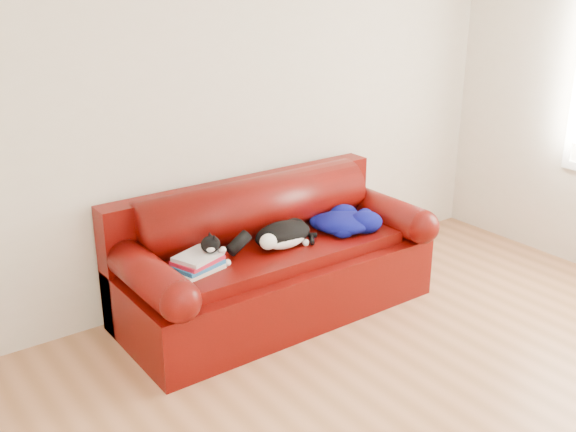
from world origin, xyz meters
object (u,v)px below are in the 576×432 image
Objects in this scene: sofa_base at (275,279)px; book_stack at (197,262)px; cat at (283,235)px; blanket at (345,221)px.

book_stack is (-0.62, -0.06, 0.31)m from sofa_base.
cat is at bearing -1.81° from book_stack.
cat reaches higher than blanket.
sofa_base is 3.51× the size of cat.
blanket is at bearing -1.24° from book_stack.
book_stack is 0.55× the size of cat.
sofa_base is at bearing 5.82° from book_stack.
blanket reaches higher than book_stack.
cat reaches higher than book_stack.
sofa_base is at bearing 170.59° from blanket.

